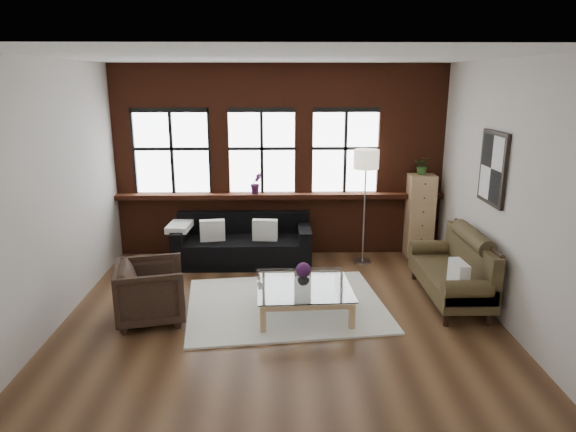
{
  "coord_description": "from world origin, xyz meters",
  "views": [
    {
      "loc": [
        -0.04,
        -6.13,
        2.97
      ],
      "look_at": [
        0.1,
        0.6,
        1.15
      ],
      "focal_mm": 32.0,
      "sensor_mm": 36.0,
      "label": 1
    }
  ],
  "objects_px": {
    "dark_sofa": "(243,240)",
    "armchair": "(151,292)",
    "vase": "(303,279)",
    "vintage_settee": "(450,267)",
    "coffee_table": "(303,299)",
    "drawer_chest": "(419,215)",
    "floor_lamp": "(365,203)"
  },
  "relations": [
    {
      "from": "vintage_settee",
      "to": "coffee_table",
      "type": "distance_m",
      "value": 2.06
    },
    {
      "from": "drawer_chest",
      "to": "floor_lamp",
      "type": "distance_m",
      "value": 1.12
    },
    {
      "from": "armchair",
      "to": "coffee_table",
      "type": "relative_size",
      "value": 0.7
    },
    {
      "from": "coffee_table",
      "to": "drawer_chest",
      "type": "height_order",
      "value": "drawer_chest"
    },
    {
      "from": "coffee_table",
      "to": "dark_sofa",
      "type": "bearing_deg",
      "value": 115.72
    },
    {
      "from": "dark_sofa",
      "to": "drawer_chest",
      "type": "height_order",
      "value": "drawer_chest"
    },
    {
      "from": "dark_sofa",
      "to": "drawer_chest",
      "type": "relative_size",
      "value": 1.57
    },
    {
      "from": "dark_sofa",
      "to": "armchair",
      "type": "bearing_deg",
      "value": -116.47
    },
    {
      "from": "armchair",
      "to": "coffee_table",
      "type": "xyz_separation_m",
      "value": [
        1.92,
        0.17,
        -0.19
      ]
    },
    {
      "from": "coffee_table",
      "to": "drawer_chest",
      "type": "distance_m",
      "value": 3.09
    },
    {
      "from": "drawer_chest",
      "to": "floor_lamp",
      "type": "height_order",
      "value": "floor_lamp"
    },
    {
      "from": "drawer_chest",
      "to": "floor_lamp",
      "type": "xyz_separation_m",
      "value": [
        -1.01,
        -0.37,
        0.31
      ]
    },
    {
      "from": "vintage_settee",
      "to": "vase",
      "type": "bearing_deg",
      "value": -170.33
    },
    {
      "from": "armchair",
      "to": "drawer_chest",
      "type": "xyz_separation_m",
      "value": [
        4.0,
        2.39,
        0.33
      ]
    },
    {
      "from": "coffee_table",
      "to": "floor_lamp",
      "type": "bearing_deg",
      "value": 59.83
    },
    {
      "from": "vintage_settee",
      "to": "coffee_table",
      "type": "relative_size",
      "value": 1.49
    },
    {
      "from": "coffee_table",
      "to": "floor_lamp",
      "type": "xyz_separation_m",
      "value": [
        1.08,
        1.85,
        0.82
      ]
    },
    {
      "from": "vintage_settee",
      "to": "drawer_chest",
      "type": "height_order",
      "value": "drawer_chest"
    },
    {
      "from": "armchair",
      "to": "floor_lamp",
      "type": "distance_m",
      "value": 3.67
    },
    {
      "from": "vintage_settee",
      "to": "vase",
      "type": "relative_size",
      "value": 10.95
    },
    {
      "from": "vase",
      "to": "drawer_chest",
      "type": "xyz_separation_m",
      "value": [
        2.08,
        2.22,
        0.24
      ]
    },
    {
      "from": "dark_sofa",
      "to": "armchair",
      "type": "xyz_separation_m",
      "value": [
        -1.02,
        -2.04,
        -0.02
      ]
    },
    {
      "from": "vintage_settee",
      "to": "armchair",
      "type": "xyz_separation_m",
      "value": [
        -3.93,
        -0.51,
        -0.1
      ]
    },
    {
      "from": "dark_sofa",
      "to": "vintage_settee",
      "type": "height_order",
      "value": "vintage_settee"
    },
    {
      "from": "coffee_table",
      "to": "armchair",
      "type": "bearing_deg",
      "value": -174.98
    },
    {
      "from": "armchair",
      "to": "coffee_table",
      "type": "height_order",
      "value": "armchair"
    },
    {
      "from": "floor_lamp",
      "to": "vase",
      "type": "bearing_deg",
      "value": -120.17
    },
    {
      "from": "drawer_chest",
      "to": "vase",
      "type": "bearing_deg",
      "value": -133.15
    },
    {
      "from": "dark_sofa",
      "to": "vase",
      "type": "xyz_separation_m",
      "value": [
        0.9,
        -1.88,
        0.07
      ]
    },
    {
      "from": "armchair",
      "to": "coffee_table",
      "type": "bearing_deg",
      "value": -97.76
    },
    {
      "from": "coffee_table",
      "to": "drawer_chest",
      "type": "xyz_separation_m",
      "value": [
        2.08,
        2.22,
        0.52
      ]
    },
    {
      "from": "floor_lamp",
      "to": "armchair",
      "type": "bearing_deg",
      "value": -146.03
    }
  ]
}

